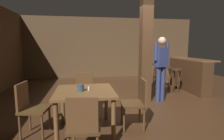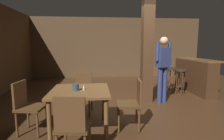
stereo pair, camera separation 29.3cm
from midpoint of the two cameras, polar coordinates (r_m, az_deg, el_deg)
ground_plane at (r=4.28m, az=7.47°, el=-12.60°), size 10.80×10.80×0.00m
wall_back at (r=8.41m, az=-1.33°, el=7.27°), size 8.00×0.10×2.80m
pillar at (r=4.69m, az=9.16°, el=6.66°), size 0.28×0.28×2.80m
dining_table at (r=3.10m, az=-11.57°, el=-8.59°), size 0.99×0.99×0.74m
chair_south at (r=2.34m, az=-12.96°, el=-17.31°), size 0.47×0.47×0.89m
chair_east at (r=3.22m, az=5.50°, el=-9.99°), size 0.46×0.46×0.89m
chair_west at (r=3.29m, az=-27.59°, el=-10.46°), size 0.48×0.48×0.89m
chair_north at (r=3.95m, az=-11.26°, el=-6.72°), size 0.47×0.47×0.89m
napkin_cup at (r=3.00m, az=-12.96°, el=-5.71°), size 0.11×0.11×0.12m
salt_shaker at (r=3.04m, az=-10.39°, el=-5.92°), size 0.03×0.03×0.07m
standing_person at (r=4.72m, az=14.05°, el=1.70°), size 0.47×0.30×1.72m
bar_counter at (r=6.40m, az=22.38°, el=-1.22°), size 0.56×1.93×1.07m
bar_stool_near at (r=5.79m, az=18.93°, el=-1.48°), size 0.36×0.36×0.79m
bar_stool_mid at (r=6.37m, az=16.21°, el=-0.74°), size 0.37×0.37×0.75m
bar_stool_far at (r=7.03m, az=13.34°, el=0.45°), size 0.37×0.37×0.80m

